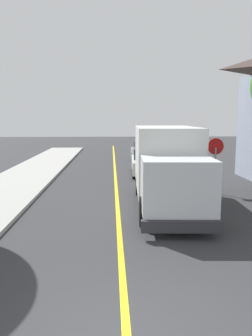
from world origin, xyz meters
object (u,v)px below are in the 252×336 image
at_px(box_truck, 167,163).
at_px(parked_car_mid, 144,152).
at_px(stop_sign, 215,155).
at_px(parked_car_near, 146,162).

relative_size(box_truck, parked_car_mid, 1.63).
bearing_deg(stop_sign, box_truck, -140.72).
bearing_deg(box_truck, parked_car_mid, 88.01).
height_order(parked_car_near, parked_car_mid, same).
height_order(box_truck, stop_sign, box_truck).
bearing_deg(box_truck, stop_sign, 39.28).
xyz_separation_m(box_truck, parked_car_mid, (0.48, 13.87, -0.97)).
distance_m(parked_car_near, parked_car_mid, 6.31).
bearing_deg(parked_car_mid, box_truck, -91.99).
distance_m(parked_car_near, stop_sign, 6.13).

